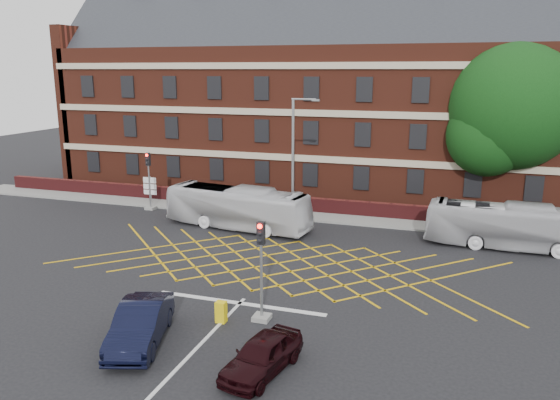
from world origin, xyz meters
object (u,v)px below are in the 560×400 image
(traffic_light_far, at_px, (150,186))
(street_lamp, at_px, (294,183))
(car_maroon, at_px, (262,355))
(bus_right, at_px, (511,226))
(deciduous_tree, at_px, (512,116))
(utility_cabinet, at_px, (221,312))
(car_navy, at_px, (140,324))
(traffic_light_near, at_px, (261,280))
(bus_left, at_px, (237,208))
(direction_signs, at_px, (150,187))

(traffic_light_far, relative_size, street_lamp, 0.51)
(car_maroon, distance_m, street_lamp, 18.84)
(bus_right, distance_m, traffic_light_far, 24.89)
(bus_right, xyz_separation_m, street_lamp, (-13.51, 1.00, 1.52))
(bus_right, height_order, car_maroon, bus_right)
(deciduous_tree, xyz_separation_m, utility_cabinet, (-12.20, -22.10, -6.65))
(car_navy, relative_size, car_maroon, 1.24)
(car_maroon, relative_size, traffic_light_near, 0.89)
(bus_left, distance_m, car_navy, 15.79)
(deciduous_tree, height_order, direction_signs, deciduous_tree)
(car_navy, distance_m, street_lamp, 17.82)
(bus_right, distance_m, direction_signs, 25.86)
(bus_right, bearing_deg, car_maroon, 153.84)
(bus_left, distance_m, traffic_light_near, 13.77)
(deciduous_tree, height_order, utility_cabinet, deciduous_tree)
(bus_left, distance_m, deciduous_tree, 19.98)
(car_maroon, distance_m, utility_cabinet, 4.26)
(deciduous_tree, bearing_deg, car_navy, -120.28)
(bus_right, height_order, car_navy, bus_right)
(car_maroon, relative_size, street_lamp, 0.45)
(car_navy, height_order, utility_cabinet, car_navy)
(car_navy, xyz_separation_m, car_maroon, (5.13, -0.52, -0.13))
(deciduous_tree, bearing_deg, bus_left, -151.68)
(car_navy, xyz_separation_m, traffic_light_near, (3.72, 3.29, 0.99))
(car_maroon, xyz_separation_m, traffic_light_far, (-15.69, 18.64, 1.12))
(direction_signs, bearing_deg, bus_left, -23.92)
(car_maroon, bearing_deg, traffic_light_far, 142.01)
(utility_cabinet, bearing_deg, deciduous_tree, 61.09)
(deciduous_tree, bearing_deg, utility_cabinet, -118.91)
(utility_cabinet, bearing_deg, bus_right, 49.43)
(bus_right, relative_size, traffic_light_near, 2.25)
(deciduous_tree, distance_m, traffic_light_near, 24.49)
(utility_cabinet, bearing_deg, direction_signs, 128.71)
(car_maroon, relative_size, utility_cabinet, 4.22)
(car_navy, bearing_deg, traffic_light_far, 102.85)
(deciduous_tree, distance_m, direction_signs, 26.93)
(car_navy, xyz_separation_m, street_lamp, (0.77, 17.68, 2.08))
(traffic_light_far, bearing_deg, direction_signs, 120.71)
(car_navy, height_order, car_maroon, car_navy)
(car_maroon, height_order, deciduous_tree, deciduous_tree)
(utility_cabinet, bearing_deg, bus_left, 109.67)
(bus_left, xyz_separation_m, deciduous_tree, (16.86, 9.08, 5.71))
(car_navy, bearing_deg, car_maroon, -23.16)
(street_lamp, relative_size, direction_signs, 3.83)
(direction_signs, distance_m, utility_cabinet, 21.79)
(deciduous_tree, bearing_deg, direction_signs, -168.81)
(car_navy, bearing_deg, direction_signs, 102.89)
(deciduous_tree, height_order, traffic_light_far, deciduous_tree)
(traffic_light_near, bearing_deg, utility_cabinet, -154.83)
(traffic_light_far, xyz_separation_m, street_lamp, (11.33, -0.44, 1.09))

